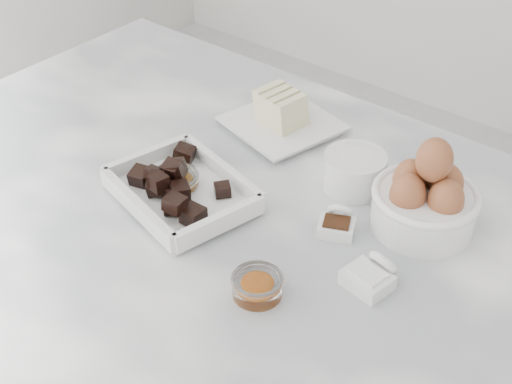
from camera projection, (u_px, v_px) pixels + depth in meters
marble_slab at (232, 230)px, 1.00m from camera, size 1.20×0.80×0.04m
chocolate_dish at (181, 187)px, 1.01m from camera, size 0.24×0.20×0.05m
butter_plate at (281, 117)px, 1.17m from camera, size 0.20×0.20×0.07m
sugar_ramekin at (354, 170)px, 1.04m from camera, size 0.09×0.09×0.05m
egg_bowl at (426, 199)px, 0.95m from camera, size 0.15×0.15×0.14m
honey_bowl at (175, 183)px, 1.03m from camera, size 0.07×0.07×0.03m
zest_bowl at (257, 285)px, 0.87m from camera, size 0.07×0.07×0.03m
vanilla_spoon at (337, 223)px, 0.97m from camera, size 0.06×0.07×0.04m
salt_spoon at (371, 275)px, 0.88m from camera, size 0.06×0.08×0.04m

